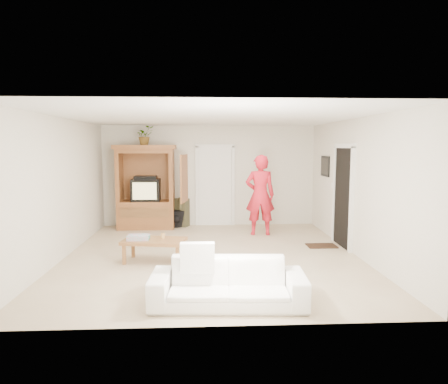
{
  "coord_description": "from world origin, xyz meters",
  "views": [
    {
      "loc": [
        -0.14,
        -7.4,
        2.08
      ],
      "look_at": [
        0.26,
        0.6,
        1.15
      ],
      "focal_mm": 32.0,
      "sensor_mm": 36.0,
      "label": 1
    }
  ],
  "objects_px": {
    "armoire": "(147,193)",
    "man": "(260,195)",
    "sofa": "(228,283)",
    "coffee_table": "(154,242)"
  },
  "relations": [
    {
      "from": "armoire",
      "to": "coffee_table",
      "type": "height_order",
      "value": "armoire"
    },
    {
      "from": "armoire",
      "to": "man",
      "type": "relative_size",
      "value": 1.12
    },
    {
      "from": "sofa",
      "to": "coffee_table",
      "type": "relative_size",
      "value": 1.7
    },
    {
      "from": "armoire",
      "to": "coffee_table",
      "type": "distance_m",
      "value": 3.1
    },
    {
      "from": "armoire",
      "to": "man",
      "type": "bearing_deg",
      "value": -18.23
    },
    {
      "from": "armoire",
      "to": "man",
      "type": "xyz_separation_m",
      "value": [
        2.74,
        -0.9,
        0.03
      ]
    },
    {
      "from": "sofa",
      "to": "coffee_table",
      "type": "bearing_deg",
      "value": 123.9
    },
    {
      "from": "sofa",
      "to": "coffee_table",
      "type": "xyz_separation_m",
      "value": [
        -1.21,
        2.02,
        0.06
      ]
    },
    {
      "from": "armoire",
      "to": "sofa",
      "type": "distance_m",
      "value": 5.35
    },
    {
      "from": "armoire",
      "to": "sofa",
      "type": "relative_size",
      "value": 1.04
    }
  ]
}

